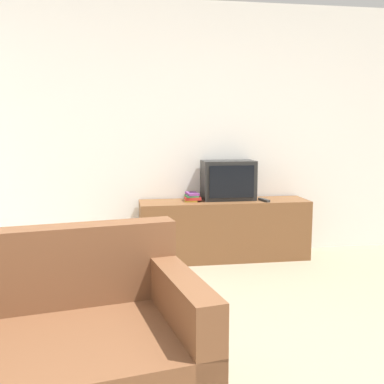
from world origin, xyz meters
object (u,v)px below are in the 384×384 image
(tv_stand, at_px, (224,230))
(book_stack, at_px, (192,197))
(television, at_px, (228,180))
(couch, at_px, (18,365))
(remote_on_stand, at_px, (264,200))

(tv_stand, relative_size, book_stack, 9.07)
(television, bearing_deg, tv_stand, -129.42)
(tv_stand, height_order, television, television)
(television, bearing_deg, book_stack, -173.51)
(couch, relative_size, remote_on_stand, 10.09)
(book_stack, xyz_separation_m, remote_on_stand, (0.71, -0.12, -0.03))
(couch, xyz_separation_m, remote_on_stand, (1.89, 2.30, 0.33))
(tv_stand, height_order, couch, couch)
(tv_stand, height_order, book_stack, book_stack)
(tv_stand, distance_m, couch, 2.84)
(tv_stand, bearing_deg, television, 50.58)
(tv_stand, xyz_separation_m, television, (0.05, 0.07, 0.50))
(tv_stand, distance_m, remote_on_stand, 0.51)
(book_stack, height_order, remote_on_stand, book_stack)
(couch, bearing_deg, tv_stand, 47.69)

